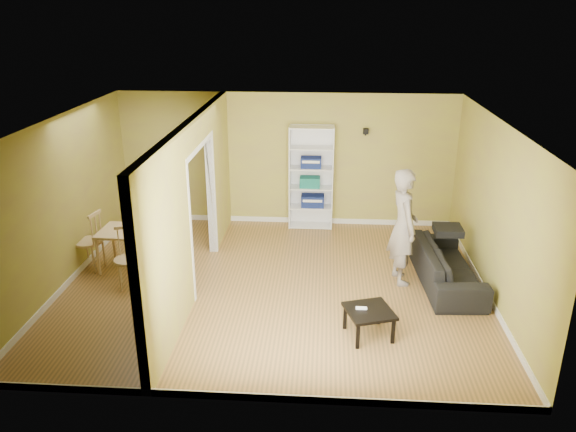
% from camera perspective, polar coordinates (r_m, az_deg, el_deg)
% --- Properties ---
extents(room_shell, '(6.50, 6.50, 6.50)m').
position_cam_1_polar(room_shell, '(8.37, -1.46, 0.83)').
color(room_shell, '#A1723B').
rests_on(room_shell, ground).
extents(partition, '(0.22, 5.50, 2.60)m').
position_cam_1_polar(partition, '(8.56, -9.49, 1.00)').
color(partition, gold).
rests_on(partition, ground).
extents(wall_speaker, '(0.10, 0.10, 0.10)m').
position_cam_1_polar(wall_speaker, '(10.78, 7.91, 8.53)').
color(wall_speaker, black).
rests_on(wall_speaker, room_shell).
extents(sofa, '(2.11, 1.00, 0.79)m').
position_cam_1_polar(sofa, '(9.16, 15.89, -4.32)').
color(sofa, black).
rests_on(sofa, ground).
extents(person, '(0.89, 0.76, 2.17)m').
position_cam_1_polar(person, '(8.80, 11.71, -0.08)').
color(person, slate).
rests_on(person, ground).
extents(bookshelf, '(0.85, 0.37, 2.01)m').
position_cam_1_polar(bookshelf, '(10.90, 2.37, 3.99)').
color(bookshelf, white).
rests_on(bookshelf, ground).
extents(paper_box_navy_a, '(0.44, 0.29, 0.23)m').
position_cam_1_polar(paper_box_navy_a, '(11.00, 2.52, 1.58)').
color(paper_box_navy_a, navy).
rests_on(paper_box_navy_a, bookshelf).
extents(paper_box_teal, '(0.39, 0.25, 0.20)m').
position_cam_1_polar(paper_box_teal, '(10.88, 2.24, 3.47)').
color(paper_box_teal, '#238464').
rests_on(paper_box_teal, bookshelf).
extents(paper_box_navy_b, '(0.39, 0.25, 0.20)m').
position_cam_1_polar(paper_box_navy_b, '(10.77, 2.35, 5.47)').
color(paper_box_navy_b, navy).
rests_on(paper_box_navy_b, bookshelf).
extents(coffee_table, '(0.58, 0.58, 0.39)m').
position_cam_1_polar(coffee_table, '(7.57, 8.25, -9.79)').
color(coffee_table, black).
rests_on(coffee_table, ground).
extents(game_controller, '(0.15, 0.04, 0.03)m').
position_cam_1_polar(game_controller, '(7.54, 7.46, -9.26)').
color(game_controller, white).
rests_on(game_controller, coffee_table).
extents(dining_table, '(1.08, 0.72, 0.68)m').
position_cam_1_polar(dining_table, '(9.56, -15.46, -1.85)').
color(dining_table, '#C7BB85').
rests_on(dining_table, ground).
extents(chair_left, '(0.53, 0.53, 1.01)m').
position_cam_1_polar(chair_left, '(9.82, -19.64, -2.32)').
color(chair_left, tan).
rests_on(chair_left, ground).
extents(chair_near, '(0.56, 0.56, 0.95)m').
position_cam_1_polar(chair_near, '(9.02, -15.93, -4.13)').
color(chair_near, tan).
rests_on(chair_near, ground).
extents(chair_far, '(0.57, 0.57, 0.97)m').
position_cam_1_polar(chair_far, '(10.09, -14.18, -1.20)').
color(chair_far, '#D1B87C').
rests_on(chair_far, ground).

